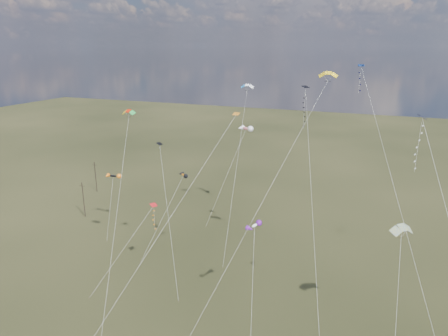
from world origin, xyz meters
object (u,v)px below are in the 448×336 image
at_px(diamond_black_high, 305,118).
at_px(novelty_black_orange, 113,176).
at_px(utility_pole_near, 84,199).
at_px(utility_pole_far, 96,177).
at_px(parafoil_yellow, 327,75).

xyz_separation_m(diamond_black_high, novelty_black_orange, (-38.61, 2.45, -14.73)).
xyz_separation_m(utility_pole_near, utility_pole_far, (-8.00, 14.00, 0.00)).
bearing_deg(utility_pole_near, novelty_black_orange, -7.92).
relative_size(utility_pole_far, novelty_black_orange, 0.69).
height_order(diamond_black_high, parafoil_yellow, parafoil_yellow).
distance_m(utility_pole_near, parafoil_yellow, 59.00).
height_order(utility_pole_far, parafoil_yellow, parafoil_yellow).
height_order(diamond_black_high, novelty_black_orange, diamond_black_high).
distance_m(utility_pole_far, diamond_black_high, 62.68).
bearing_deg(utility_pole_far, diamond_black_high, -17.58).
distance_m(diamond_black_high, parafoil_yellow, 8.00).
bearing_deg(parafoil_yellow, utility_pole_far, 160.88).
xyz_separation_m(diamond_black_high, parafoil_yellow, (3.21, -2.79, 6.78)).
bearing_deg(parafoil_yellow, diamond_black_high, 138.99).
distance_m(utility_pole_near, novelty_black_orange, 11.80).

